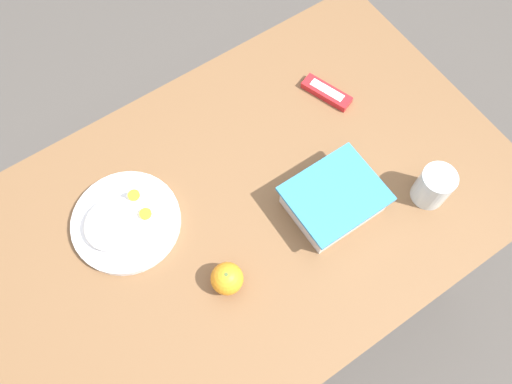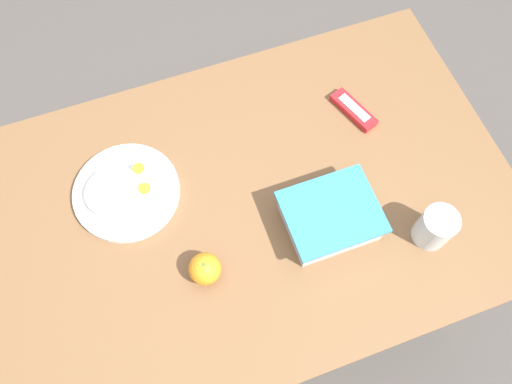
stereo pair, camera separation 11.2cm
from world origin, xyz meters
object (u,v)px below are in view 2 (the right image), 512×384
(rice_plate, at_px, (124,191))
(food_container, at_px, (330,218))
(candy_bar, at_px, (354,110))
(orange_fruit, at_px, (205,269))
(drinking_glass, at_px, (435,227))

(rice_plate, bearing_deg, food_container, 151.49)
(candy_bar, bearing_deg, orange_fruit, 29.72)
(food_container, height_order, orange_fruit, food_container)
(candy_bar, xyz_separation_m, drinking_glass, (-0.02, 0.35, 0.04))
(food_container, xyz_separation_m, drinking_glass, (-0.20, 0.10, 0.02))
(orange_fruit, relative_size, candy_bar, 0.51)
(rice_plate, bearing_deg, drinking_glass, 151.96)
(orange_fruit, xyz_separation_m, candy_bar, (-0.47, -0.27, -0.03))
(food_container, height_order, candy_bar, food_container)
(food_container, xyz_separation_m, rice_plate, (0.41, -0.22, -0.01))
(orange_fruit, xyz_separation_m, drinking_glass, (-0.49, 0.08, 0.01))
(orange_fruit, bearing_deg, drinking_glass, 170.25)
(rice_plate, height_order, candy_bar, rice_plate)
(drinking_glass, bearing_deg, rice_plate, -28.04)
(orange_fruit, bearing_deg, food_container, -176.63)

